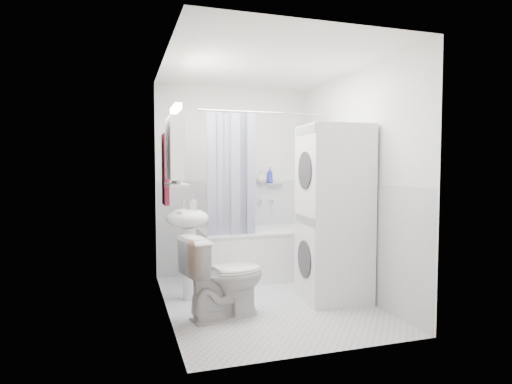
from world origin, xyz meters
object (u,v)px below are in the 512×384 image
object	(u,v)px
washer_dryer	(333,213)
toilet	(224,276)
bathtub	(264,251)
sink	(188,232)

from	to	relation	value
washer_dryer	toilet	xyz separation A→B (m)	(-1.19, -0.18, -0.52)
bathtub	sink	xyz separation A→B (m)	(-1.04, -0.63, 0.37)
toilet	sink	bearing A→B (deg)	8.11
sink	toilet	world-z (taller)	sink
sink	toilet	size ratio (longest dim) A/B	1.37
bathtub	sink	world-z (taller)	sink
washer_dryer	sink	bearing A→B (deg)	167.80
bathtub	washer_dryer	size ratio (longest dim) A/B	0.88
washer_dryer	bathtub	bearing A→B (deg)	114.92
washer_dryer	toilet	bearing A→B (deg)	-166.83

